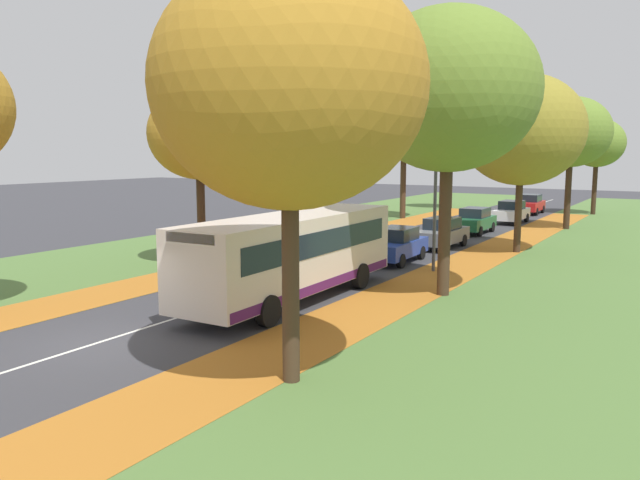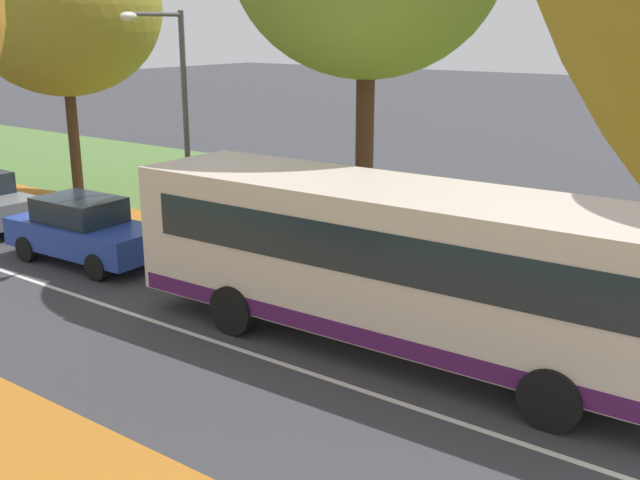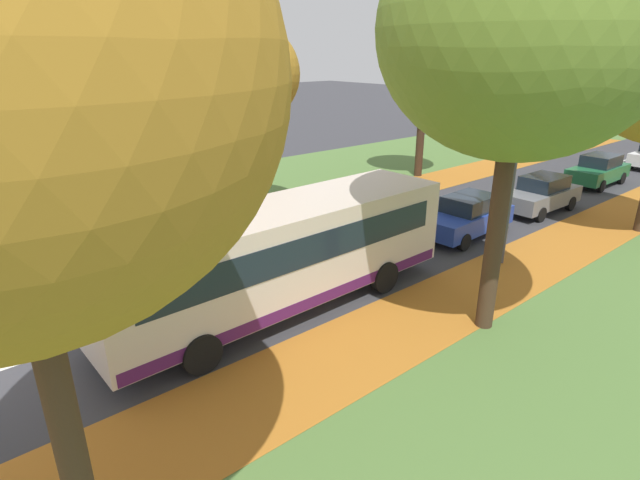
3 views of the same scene
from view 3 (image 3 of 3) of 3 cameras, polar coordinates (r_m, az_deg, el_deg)
grass_verge_left at (r=30.15m, az=3.75°, el=7.84°), size 12.00×90.00×0.01m
leaf_litter_left at (r=22.96m, az=0.78°, el=3.69°), size 2.80×60.00×0.00m
leaf_litter_right at (r=17.51m, az=20.87°, el=-3.41°), size 2.80×60.00×0.00m
road_centre_line at (r=24.58m, az=18.71°, el=3.71°), size 0.12×80.00×0.01m
tree_left_near at (r=20.79m, az=-8.91°, el=18.21°), size 4.57×4.57×8.00m
tree_left_mid at (r=28.82m, az=12.03°, el=19.73°), size 4.24×4.24×8.38m
tree_left_far at (r=38.64m, az=23.54°, el=19.49°), size 5.42×5.42×9.39m
tree_left_distant at (r=47.69m, az=29.45°, el=17.42°), size 4.15×4.15×7.90m
tree_right_near at (r=12.32m, az=22.19°, el=21.43°), size 6.29×6.29×10.08m
streetlamp_right at (r=17.26m, az=20.58°, el=9.34°), size 1.89×0.28×6.00m
bus at (r=13.54m, az=-4.39°, el=-1.33°), size 2.82×10.45×2.98m
car_blue_lead at (r=20.05m, az=16.44°, el=2.62°), size 1.91×4.26×1.62m
car_grey_following at (r=24.36m, az=23.95°, el=4.84°), size 1.86×4.24×1.62m
car_green_third_in_line at (r=30.65m, az=29.21°, el=6.99°), size 1.79×4.20×1.62m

